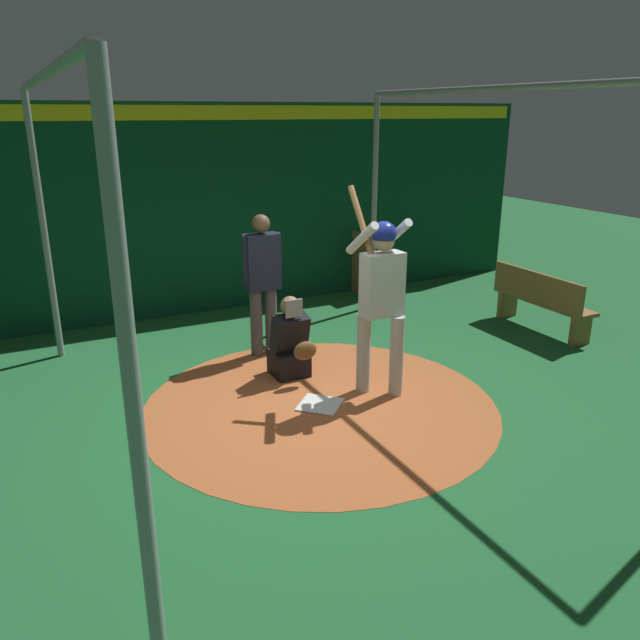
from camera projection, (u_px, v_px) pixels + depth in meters
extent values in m
plane|color=#216633|center=(320.00, 405.00, 6.57)|extent=(27.44, 27.44, 0.00)
cylinder|color=#B76033|center=(320.00, 405.00, 6.57)|extent=(3.71, 3.71, 0.01)
cube|color=white|center=(320.00, 404.00, 6.57)|extent=(0.59, 0.59, 0.01)
cylinder|color=#BCBCC0|center=(397.00, 356.00, 6.69)|extent=(0.15, 0.15, 0.90)
cylinder|color=#BCBCC0|center=(363.00, 353.00, 6.78)|extent=(0.15, 0.15, 0.90)
cube|color=silver|center=(382.00, 285.00, 6.48)|extent=(0.22, 0.44, 0.67)
cylinder|color=silver|center=(395.00, 235.00, 6.50)|extent=(0.54, 0.09, 0.42)
cylinder|color=silver|center=(362.00, 238.00, 6.33)|extent=(0.54, 0.09, 0.42)
sphere|color=tan|center=(384.00, 240.00, 6.33)|extent=(0.23, 0.23, 0.23)
sphere|color=navy|center=(384.00, 234.00, 6.31)|extent=(0.26, 0.26, 0.26)
cylinder|color=olive|center=(362.00, 223.00, 6.42)|extent=(0.54, 0.06, 0.73)
cube|color=black|center=(289.00, 363.00, 7.30)|extent=(0.40, 0.40, 0.30)
cube|color=black|center=(290.00, 334.00, 7.15)|extent=(0.31, 0.40, 0.49)
sphere|color=#9E704C|center=(290.00, 306.00, 7.02)|extent=(0.22, 0.22, 0.22)
cube|color=gray|center=(294.00, 308.00, 6.94)|extent=(0.03, 0.20, 0.20)
ellipsoid|color=brown|center=(305.00, 351.00, 6.98)|extent=(0.12, 0.28, 0.22)
cylinder|color=#4C4C51|center=(271.00, 321.00, 7.88)|extent=(0.15, 0.15, 0.86)
cylinder|color=#4C4C51|center=(256.00, 323.00, 7.80)|extent=(0.15, 0.15, 0.86)
cube|color=#1E2338|center=(262.00, 262.00, 7.59)|extent=(0.22, 0.42, 0.68)
cylinder|color=#1E2338|center=(277.00, 256.00, 7.66)|extent=(0.09, 0.09, 0.58)
cylinder|color=#1E2338|center=(246.00, 259.00, 7.49)|extent=(0.09, 0.09, 0.58)
sphere|color=brown|center=(261.00, 224.00, 7.44)|extent=(0.22, 0.22, 0.22)
cube|color=#0C3D26|center=(205.00, 210.00, 9.31)|extent=(0.20, 11.44, 3.08)
cube|color=yellow|center=(202.00, 113.00, 8.78)|extent=(0.03, 11.21, 0.20)
cylinder|color=gray|center=(44.00, 231.00, 7.41)|extent=(0.08, 0.08, 3.18)
cylinder|color=gray|center=(136.00, 433.00, 2.76)|extent=(0.08, 0.08, 3.18)
cylinder|color=gray|center=(374.00, 206.00, 9.37)|extent=(0.08, 0.08, 3.18)
cylinder|color=gray|center=(41.00, 77.00, 4.58)|extent=(5.49, 0.07, 0.07)
cylinder|color=gray|center=(515.00, 87.00, 6.54)|extent=(5.49, 0.07, 0.07)
cube|color=olive|center=(357.00, 263.00, 10.49)|extent=(0.94, 0.04, 1.05)
cylinder|color=black|center=(349.00, 265.00, 10.87)|extent=(0.06, 0.18, 0.81)
cylinder|color=tan|center=(353.00, 265.00, 10.76)|extent=(0.06, 0.18, 0.86)
cylinder|color=black|center=(356.00, 265.00, 10.65)|extent=(0.06, 0.17, 0.91)
cylinder|color=black|center=(360.00, 269.00, 10.56)|extent=(0.06, 0.17, 0.83)
cylinder|color=tan|center=(363.00, 270.00, 10.46)|extent=(0.06, 0.13, 0.82)
cylinder|color=tan|center=(367.00, 272.00, 10.36)|extent=(0.06, 0.12, 0.81)
cylinder|color=olive|center=(371.00, 271.00, 10.24)|extent=(0.06, 0.15, 0.90)
cube|color=olive|center=(543.00, 301.00, 8.72)|extent=(1.60, 0.36, 0.05)
cube|color=olive|center=(536.00, 287.00, 8.58)|extent=(1.60, 0.04, 0.40)
cube|color=olive|center=(507.00, 304.00, 9.37)|extent=(0.08, 0.32, 0.40)
cube|color=olive|center=(580.00, 331.00, 8.21)|extent=(0.08, 0.32, 0.40)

